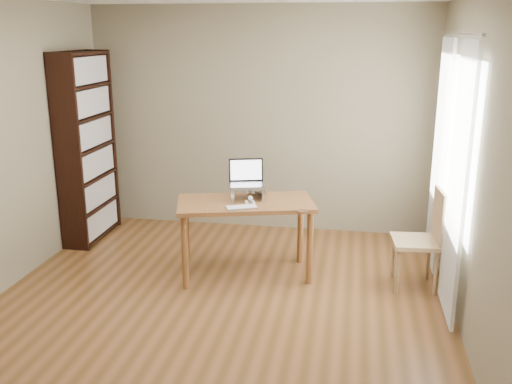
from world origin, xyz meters
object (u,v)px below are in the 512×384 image
Objects in this scene: bookshelf at (87,148)px; chair at (424,236)px; cat at (249,192)px; keyboard at (241,207)px; desk at (246,212)px; laptop at (248,178)px.

chair is (3.61, -0.75, -0.54)m from bookshelf.
bookshelf reaches higher than cat.
keyboard is at bearing -176.86° from chair.
chair reaches higher than keyboard.
chair is at bearing -16.24° from keyboard.
chair is at bearing -11.70° from bookshelf.
cat is at bearing 171.69° from chair.
bookshelf reaches higher than chair.
keyboard is 0.67× the size of cat.
keyboard is (0.01, -0.22, 0.12)m from desk.
laptop is at bearing 103.94° from cat.
laptop is 0.13m from cat.
laptop reaches higher than chair.
bookshelf is at bearing 143.47° from desk.
cat is at bearing -18.13° from bookshelf.
bookshelf is at bearing 129.43° from keyboard.
laptop is 0.80× the size of cat.
desk is 4.41× the size of keyboard.
bookshelf is at bearing 163.60° from chair.
laptop is at bearing 74.62° from desk.
keyboard reaches higher than desk.
laptop is at bearing -17.53° from bookshelf.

